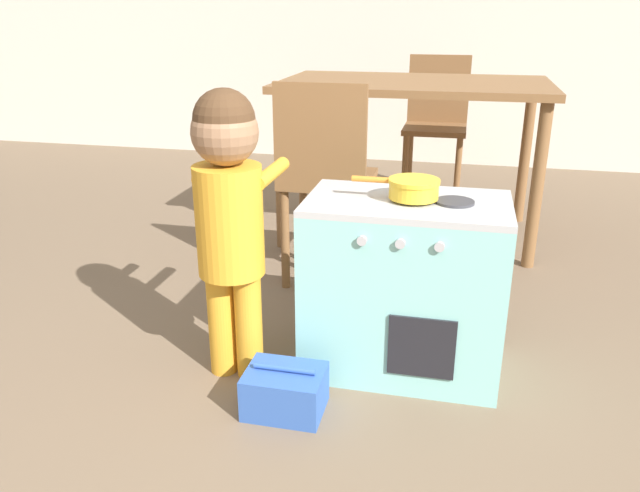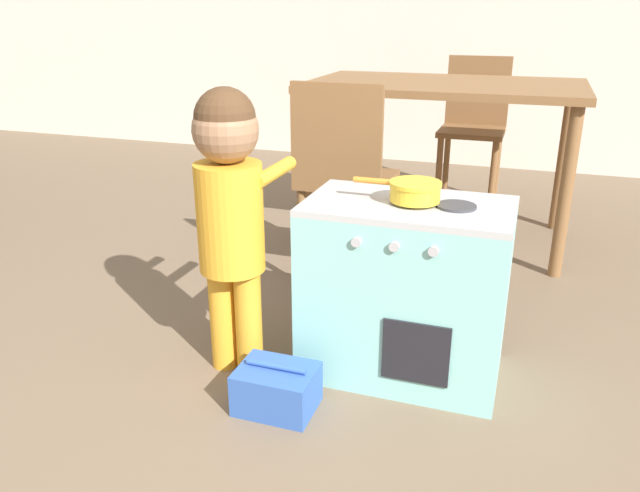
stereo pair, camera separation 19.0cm
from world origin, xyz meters
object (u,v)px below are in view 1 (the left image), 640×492
play_kitchen (404,286)px  toy_pot (413,187)px  toy_basket (284,391)px  dining_chair_far (436,123)px  child_figure (229,201)px  dining_chair_near (326,177)px  dining_table (414,101)px

play_kitchen → toy_pot: size_ratio=2.32×
toy_basket → dining_chair_far: (0.28, 2.31, 0.40)m
toy_basket → dining_chair_far: dining_chair_far is taller
child_figure → dining_chair_near: 0.78m
dining_chair_near → dining_chair_far: (0.37, 1.38, 0.00)m
child_figure → dining_table: bearing=74.6°
toy_pot → toy_basket: 0.71m
child_figure → dining_chair_far: size_ratio=1.06×
dining_chair_far → dining_chair_near: bearing=75.1°
toy_pot → dining_chair_far: bearing=90.9°
dining_chair_far → play_kitchen: bearing=90.5°
dining_table → play_kitchen: bearing=-85.5°
dining_chair_far → toy_basket: bearing=83.0°
play_kitchen → dining_table: size_ratio=0.48×
dining_table → toy_basket: bearing=-96.9°
dining_table → dining_chair_near: bearing=-111.5°
dining_chair_near → dining_chair_far: size_ratio=1.00×
play_kitchen → dining_chair_far: (-0.02, 1.98, 0.18)m
play_kitchen → child_figure: 0.61m
child_figure → toy_pot: bearing=17.1°
dining_table → dining_chair_far: 0.70m
toy_pot → dining_table: dining_table is taller
dining_chair_near → play_kitchen: bearing=-57.3°
dining_table → child_figure: bearing=-105.4°
child_figure → dining_table: 1.53m
play_kitchen → dining_table: bearing=94.5°
play_kitchen → toy_basket: (-0.30, -0.33, -0.22)m
toy_pot → dining_chair_near: dining_chair_near is taller
toy_basket → child_figure: bearing=140.7°
child_figure → dining_chair_far: (0.49, 2.14, -0.11)m
toy_pot → child_figure: child_figure is taller
child_figure → toy_basket: child_figure is taller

